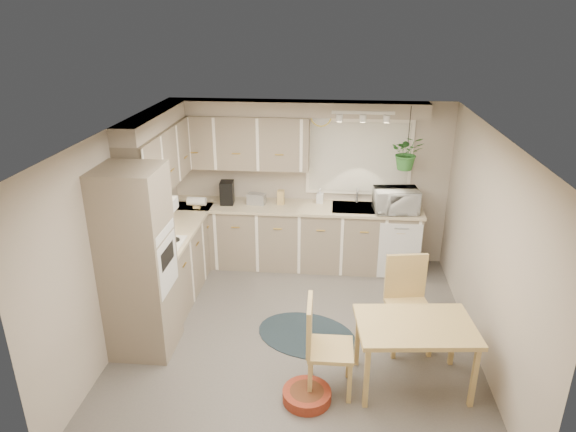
% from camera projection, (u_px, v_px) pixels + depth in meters
% --- Properties ---
extents(floor, '(4.20, 4.20, 0.00)m').
position_uv_depth(floor, '(298.00, 335.00, 6.01)').
color(floor, '#5E5953').
rests_on(floor, ground).
extents(ceiling, '(4.20, 4.20, 0.00)m').
position_uv_depth(ceiling, '(299.00, 133.00, 5.12)').
color(ceiling, white).
rests_on(ceiling, wall_back).
extents(wall_back, '(4.00, 0.04, 2.40)m').
position_uv_depth(wall_back, '(309.00, 182.00, 7.51)').
color(wall_back, '#ADA08F').
rests_on(wall_back, floor).
extents(wall_front, '(4.00, 0.04, 2.40)m').
position_uv_depth(wall_front, '(276.00, 365.00, 3.63)').
color(wall_front, '#ADA08F').
rests_on(wall_front, floor).
extents(wall_left, '(0.04, 4.20, 2.40)m').
position_uv_depth(wall_left, '(121.00, 235.00, 5.74)').
color(wall_left, '#ADA08F').
rests_on(wall_left, floor).
extents(wall_right, '(0.04, 4.20, 2.40)m').
position_uv_depth(wall_right, '(488.00, 249.00, 5.39)').
color(wall_right, '#ADA08F').
rests_on(wall_right, floor).
extents(base_cab_left, '(0.60, 1.85, 0.90)m').
position_uv_depth(base_cab_left, '(175.00, 261.00, 6.80)').
color(base_cab_left, gray).
rests_on(base_cab_left, floor).
extents(base_cab_back, '(3.60, 0.60, 0.90)m').
position_uv_depth(base_cab_back, '(294.00, 237.00, 7.53)').
color(base_cab_back, gray).
rests_on(base_cab_back, floor).
extents(counter_left, '(0.64, 1.89, 0.04)m').
position_uv_depth(counter_left, '(173.00, 228.00, 6.63)').
color(counter_left, '#C1B48D').
rests_on(counter_left, base_cab_left).
extents(counter_back, '(3.64, 0.64, 0.04)m').
position_uv_depth(counter_back, '(294.00, 207.00, 7.34)').
color(counter_back, '#C1B48D').
rests_on(counter_back, base_cab_back).
extents(oven_stack, '(0.65, 0.65, 2.10)m').
position_uv_depth(oven_stack, '(138.00, 263.00, 5.42)').
color(oven_stack, gray).
rests_on(oven_stack, floor).
extents(wall_oven_face, '(0.02, 0.56, 0.58)m').
position_uv_depth(wall_oven_face, '(167.00, 264.00, 5.39)').
color(wall_oven_face, silver).
rests_on(wall_oven_face, oven_stack).
extents(upper_cab_left, '(0.35, 2.00, 0.75)m').
position_uv_depth(upper_cab_left, '(160.00, 158.00, 6.42)').
color(upper_cab_left, gray).
rests_on(upper_cab_left, wall_left).
extents(upper_cab_back, '(2.00, 0.35, 0.75)m').
position_uv_depth(upper_cab_back, '(238.00, 142.00, 7.20)').
color(upper_cab_back, gray).
rests_on(upper_cab_back, wall_back).
extents(soffit_left, '(0.30, 2.00, 0.20)m').
position_uv_depth(soffit_left, '(154.00, 120.00, 6.25)').
color(soffit_left, '#ADA08F').
rests_on(soffit_left, wall_left).
extents(soffit_back, '(3.60, 0.30, 0.20)m').
position_uv_depth(soffit_back, '(295.00, 108.00, 6.98)').
color(soffit_back, '#ADA08F').
rests_on(soffit_back, wall_back).
extents(cooktop, '(0.52, 0.58, 0.02)m').
position_uv_depth(cooktop, '(159.00, 245.00, 6.09)').
color(cooktop, silver).
rests_on(cooktop, counter_left).
extents(range_hood, '(0.40, 0.60, 0.14)m').
position_uv_depth(range_hood, '(154.00, 209.00, 5.92)').
color(range_hood, silver).
rests_on(range_hood, upper_cab_left).
extents(window_blinds, '(1.40, 0.02, 1.00)m').
position_uv_depth(window_blinds, '(359.00, 158.00, 7.27)').
color(window_blinds, white).
rests_on(window_blinds, wall_back).
extents(window_frame, '(1.50, 0.02, 1.10)m').
position_uv_depth(window_frame, '(359.00, 157.00, 7.28)').
color(window_frame, white).
rests_on(window_frame, wall_back).
extents(sink, '(0.70, 0.48, 0.10)m').
position_uv_depth(sink, '(357.00, 210.00, 7.28)').
color(sink, '#9B9DA2').
rests_on(sink, counter_back).
extents(dishwasher_front, '(0.58, 0.02, 0.83)m').
position_uv_depth(dishwasher_front, '(399.00, 252.00, 7.12)').
color(dishwasher_front, silver).
rests_on(dishwasher_front, base_cab_back).
extents(track_light_bar, '(0.80, 0.04, 0.04)m').
position_uv_depth(track_light_bar, '(363.00, 113.00, 6.52)').
color(track_light_bar, silver).
rests_on(track_light_bar, ceiling).
extents(wall_clock, '(0.30, 0.03, 0.30)m').
position_uv_depth(wall_clock, '(321.00, 116.00, 7.11)').
color(wall_clock, gold).
rests_on(wall_clock, wall_back).
extents(dining_table, '(1.20, 0.86, 0.71)m').
position_uv_depth(dining_table, '(413.00, 355.00, 5.09)').
color(dining_table, tan).
rests_on(dining_table, floor).
extents(chair_left, '(0.47, 0.47, 0.99)m').
position_uv_depth(chair_left, '(331.00, 347.00, 4.98)').
color(chair_left, tan).
rests_on(chair_left, floor).
extents(chair_back, '(0.56, 0.56, 1.04)m').
position_uv_depth(chair_back, '(409.00, 306.00, 5.62)').
color(chair_back, tan).
rests_on(chair_back, floor).
extents(braided_rug, '(1.42, 1.25, 0.01)m').
position_uv_depth(braided_rug, '(306.00, 334.00, 6.01)').
color(braided_rug, black).
rests_on(braided_rug, floor).
extents(pet_bed, '(0.62, 0.62, 0.11)m').
position_uv_depth(pet_bed, '(307.00, 395.00, 4.98)').
color(pet_bed, '#9D331F').
rests_on(pet_bed, floor).
extents(microwave, '(0.63, 0.39, 0.40)m').
position_uv_depth(microwave, '(396.00, 198.00, 7.05)').
color(microwave, silver).
rests_on(microwave, counter_back).
extents(soap_bottle, '(0.12, 0.22, 0.10)m').
position_uv_depth(soap_bottle, '(320.00, 200.00, 7.43)').
color(soap_bottle, silver).
rests_on(soap_bottle, counter_back).
extents(hanging_plant, '(0.44, 0.48, 0.36)m').
position_uv_depth(hanging_plant, '(407.00, 156.00, 6.83)').
color(hanging_plant, '#2F6E2C').
rests_on(hanging_plant, ceiling).
extents(coffee_maker, '(0.20, 0.24, 0.33)m').
position_uv_depth(coffee_maker, '(227.00, 193.00, 7.37)').
color(coffee_maker, black).
rests_on(coffee_maker, counter_back).
extents(toaster, '(0.27, 0.18, 0.16)m').
position_uv_depth(toaster, '(256.00, 199.00, 7.38)').
color(toaster, '#9B9DA2').
rests_on(toaster, counter_back).
extents(knife_block, '(0.10, 0.10, 0.21)m').
position_uv_depth(knife_block, '(281.00, 197.00, 7.37)').
color(knife_block, tan).
rests_on(knife_block, counter_back).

